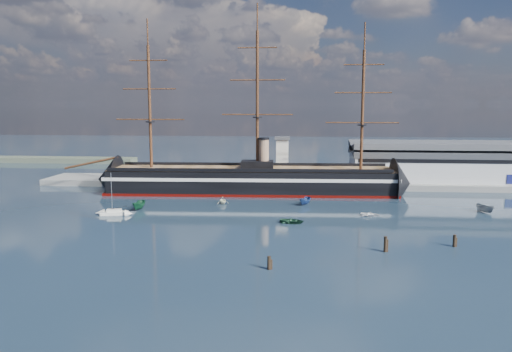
{
  "coord_description": "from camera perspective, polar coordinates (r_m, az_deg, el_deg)",
  "views": [
    {
      "loc": [
        9.58,
        -94.44,
        27.69
      ],
      "look_at": [
        -2.39,
        35.0,
        9.0
      ],
      "focal_mm": 35.0,
      "sensor_mm": 36.0,
      "label": 1
    }
  ],
  "objects": [
    {
      "name": "motorboat_a",
      "position": [
        136.15,
        -13.22,
        -3.77
      ],
      "size": [
        7.38,
        3.17,
        2.88
      ],
      "primitive_type": "imported",
      "rotation": [
        0.0,
        0.0,
        -0.08
      ],
      "color": "#13492C",
      "rests_on": "ground"
    },
    {
      "name": "piling_near_right",
      "position": [
        98.63,
        14.54,
        -8.39
      ],
      "size": [
        0.64,
        0.64,
        3.71
      ],
      "primitive_type": "cylinder",
      "color": "black",
      "rests_on": "ground"
    },
    {
      "name": "piling_far_right",
      "position": [
        106.29,
        21.7,
        -7.51
      ],
      "size": [
        0.64,
        0.64,
        3.12
      ],
      "primitive_type": "cylinder",
      "color": "black",
      "rests_on": "ground"
    },
    {
      "name": "motorboat_c",
      "position": [
        139.75,
        5.64,
        -3.29
      ],
      "size": [
        6.62,
        4.84,
        2.5
      ],
      "primitive_type": "imported",
      "rotation": [
        0.0,
        0.0,
        -0.46
      ],
      "color": "navy",
      "rests_on": "ground"
    },
    {
      "name": "warehouse",
      "position": [
        182.1,
        20.68,
        1.44
      ],
      "size": [
        63.0,
        21.0,
        11.6
      ],
      "color": "#B7BABC",
      "rests_on": "ground"
    },
    {
      "name": "motorboat_e",
      "position": [
        128.19,
        12.87,
        -4.5
      ],
      "size": [
        2.03,
        3.12,
        1.35
      ],
      "primitive_type": "imported",
      "rotation": [
        0.0,
        0.0,
        1.25
      ],
      "color": "white",
      "rests_on": "ground"
    },
    {
      "name": "motorboat_d",
      "position": [
        140.54,
        -3.82,
        -3.2
      ],
      "size": [
        6.79,
        4.9,
        2.29
      ],
      "primitive_type": "imported",
      "rotation": [
        0.0,
        0.0,
        0.4
      ],
      "color": "white",
      "rests_on": "ground"
    },
    {
      "name": "quay",
      "position": [
        172.67,
        5.36,
        -1.08
      ],
      "size": [
        180.0,
        18.0,
        2.0
      ],
      "primitive_type": "cube",
      "color": "slate",
      "rests_on": "ground"
    },
    {
      "name": "ground",
      "position": [
        137.59,
        1.19,
        -3.43
      ],
      "size": [
        600.0,
        600.0,
        0.0
      ],
      "primitive_type": "plane",
      "color": "#192939",
      "rests_on": "ground"
    },
    {
      "name": "motorboat_b",
      "position": [
        118.04,
        4.12,
        -5.41
      ],
      "size": [
        2.1,
        3.75,
        1.65
      ],
      "primitive_type": "imported",
      "rotation": [
        0.0,
        0.0,
        1.37
      ],
      "color": "#1C422C",
      "rests_on": "ground"
    },
    {
      "name": "motorboat_f",
      "position": [
        142.06,
        24.68,
        -3.82
      ],
      "size": [
        6.95,
        5.22,
        2.64
      ],
      "primitive_type": "imported",
      "rotation": [
        0.0,
        0.0,
        0.49
      ],
      "color": "gray",
      "rests_on": "ground"
    },
    {
      "name": "warship",
      "position": [
        157.23,
        -1.21,
        -0.47
      ],
      "size": [
        113.22,
        20.13,
        53.94
      ],
      "rotation": [
        0.0,
        0.0,
        0.04
      ],
      "color": "black",
      "rests_on": "ground"
    },
    {
      "name": "sailboat",
      "position": [
        131.16,
        -15.91,
        -4.02
      ],
      "size": [
        7.03,
        3.34,
        10.82
      ],
      "rotation": [
        0.0,
        0.0,
        0.21
      ],
      "color": "white",
      "rests_on": "ground"
    },
    {
      "name": "quay_tower",
      "position": [
        168.52,
        3.02,
        2.06
      ],
      "size": [
        5.0,
        5.0,
        15.0
      ],
      "color": "silver",
      "rests_on": "ground"
    },
    {
      "name": "piling_near_mid",
      "position": [
        85.92,
        1.51,
        -10.62
      ],
      "size": [
        0.64,
        0.64,
        2.99
      ],
      "primitive_type": "cylinder",
      "color": "black",
      "rests_on": "ground"
    }
  ]
}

